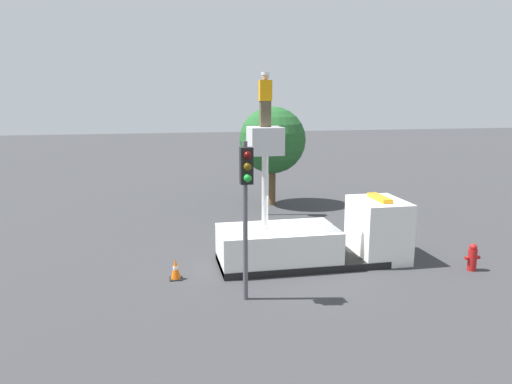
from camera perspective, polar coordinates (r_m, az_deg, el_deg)
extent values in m
plane|color=#38383A|center=(17.72, 5.13, -8.13)|extent=(120.00, 120.00, 0.00)
cube|color=black|center=(17.68, 5.14, -7.76)|extent=(5.72, 2.31, 0.24)
cube|color=white|center=(17.30, 2.49, -6.27)|extent=(4.04, 2.25, 1.32)
cube|color=white|center=(18.40, 13.78, -4.17)|extent=(1.68, 2.25, 2.16)
cube|color=black|center=(18.66, 16.20, -2.71)|extent=(0.03, 1.91, 0.86)
cube|color=orange|center=(18.13, 13.95, -0.67)|extent=(0.36, 1.35, 0.14)
cylinder|color=silver|center=(16.71, 1.04, 0.14)|extent=(0.22, 0.22, 2.66)
cube|color=silver|center=(16.47, 1.06, 5.88)|extent=(1.07, 1.07, 0.90)
cube|color=brown|center=(16.41, 1.07, 8.91)|extent=(0.34, 0.26, 0.84)
cube|color=#F29E0C|center=(16.40, 1.08, 11.53)|extent=(0.40, 0.26, 0.66)
sphere|color=beige|center=(16.40, 1.08, 13.08)|extent=(0.23, 0.23, 0.23)
cylinder|color=white|center=(16.41, 1.09, 13.38)|extent=(0.26, 0.26, 0.09)
cylinder|color=#515156|center=(14.04, -1.24, -3.51)|extent=(0.14, 0.14, 4.58)
cube|color=black|center=(13.51, -1.11, 3.02)|extent=(0.34, 0.28, 1.00)
sphere|color=#490707|center=(13.29, -0.97, 4.23)|extent=(0.22, 0.22, 0.22)
sphere|color=#503C07|center=(13.33, -0.96, 2.91)|extent=(0.22, 0.22, 0.22)
sphere|color=green|center=(13.38, -0.96, 1.59)|extent=(0.22, 0.22, 0.22)
cylinder|color=#515156|center=(24.03, 0.98, 3.02)|extent=(0.14, 0.14, 4.86)
cube|color=black|center=(23.64, 1.11, 7.22)|extent=(0.34, 0.28, 1.00)
sphere|color=#490707|center=(23.44, 1.21, 7.95)|extent=(0.22, 0.22, 0.22)
sphere|color=gold|center=(23.46, 1.20, 7.19)|extent=(0.22, 0.22, 0.22)
sphere|color=#083710|center=(23.48, 1.20, 6.44)|extent=(0.22, 0.22, 0.22)
cylinder|color=red|center=(18.38, 23.48, -7.12)|extent=(0.29, 0.29, 0.73)
sphere|color=red|center=(18.25, 23.58, -5.81)|extent=(0.25, 0.25, 0.25)
cylinder|color=red|center=(18.24, 22.96, -6.98)|extent=(0.12, 0.12, 0.12)
cylinder|color=red|center=(18.47, 24.03, -6.84)|extent=(0.12, 0.12, 0.12)
cube|color=black|center=(16.44, -9.13, -9.74)|extent=(0.40, 0.40, 0.03)
cone|color=orange|center=(16.33, -9.17, -8.67)|extent=(0.34, 0.34, 0.69)
cylinder|color=white|center=(16.32, -9.17, -8.55)|extent=(0.17, 0.17, 0.10)
cylinder|color=brown|center=(26.48, 1.86, 0.92)|extent=(0.36, 0.36, 2.24)
sphere|color=#235B28|center=(26.17, 1.89, 5.96)|extent=(3.48, 3.48, 3.48)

